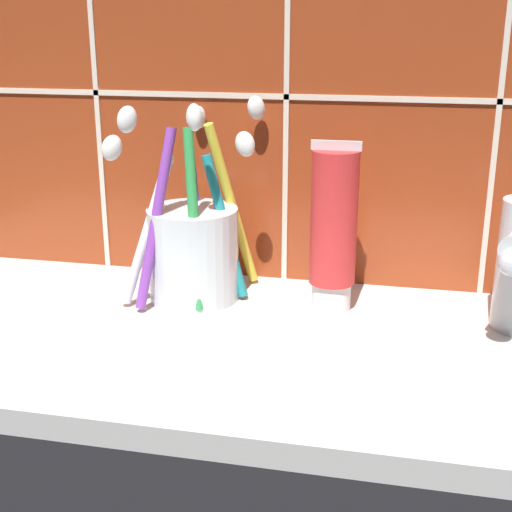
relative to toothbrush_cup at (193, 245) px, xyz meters
The scene contains 4 objects.
sink_counter 10.91cm from the toothbrush_cup, 53.45° to the right, with size 74.98×29.16×2.00cm, color silver.
tile_wall_backsplash 21.10cm from the toothbrush_cup, 54.60° to the left, with size 84.98×1.72×52.13cm.
toothbrush_cup is the anchor object (origin of this frame).
toothpaste_tube 12.89cm from the toothbrush_cup, ahead, with size 4.25×4.04×15.04cm.
Camera 1 is at (13.20, -51.73, 26.60)cm, focal length 50.00 mm.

